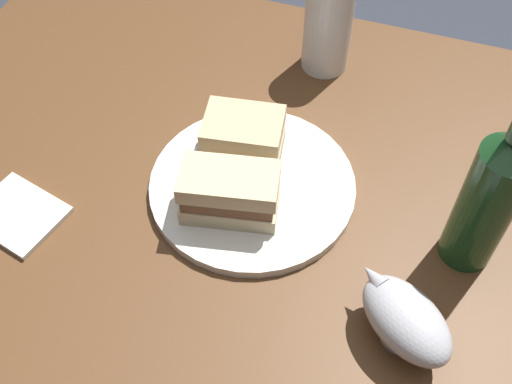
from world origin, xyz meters
The scene contains 11 objects.
dining_table centered at (0.00, 0.00, 0.36)m, with size 1.12×0.90×0.72m, color brown.
plate centered at (-0.03, 0.05, 0.73)m, with size 0.27×0.27×0.01m, color silver.
sandwich_half_left centered at (-0.05, 0.09, 0.77)m, with size 0.11×0.09×0.07m.
sandwich_half_right centered at (-0.04, 0.00, 0.77)m, with size 0.13×0.09×0.07m.
potato_wedge_front centered at (-0.09, 0.00, 0.74)m, with size 0.04×0.02×0.01m, color #B77F33.
potato_wedge_middle centered at (-0.08, -0.02, 0.74)m, with size 0.04×0.02×0.02m, color gold.
potato_wedge_back centered at (-0.06, 0.04, 0.74)m, with size 0.06×0.02×0.02m, color gold.
pint_glass centered at (0.00, 0.32, 0.79)m, with size 0.07×0.07×0.15m.
gravy_boat centered at (0.20, -0.10, 0.76)m, with size 0.14×0.13×0.07m.
cider_bottle centered at (0.25, 0.04, 0.83)m, with size 0.06×0.06×0.27m.
napkin centered at (-0.30, -0.09, 0.72)m, with size 0.11×0.09×0.01m, color silver.
Camera 1 is at (0.14, -0.43, 1.38)m, focal length 43.86 mm.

